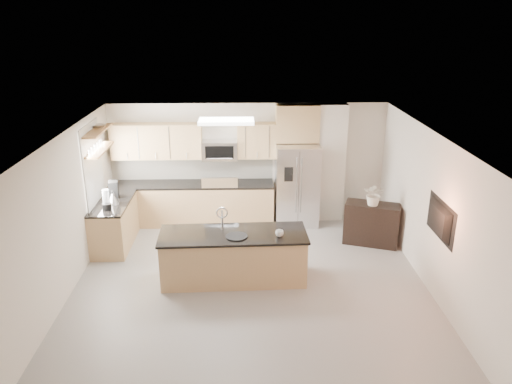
{
  "coord_description": "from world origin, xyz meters",
  "views": [
    {
      "loc": [
        -0.12,
        -7.32,
        4.43
      ],
      "look_at": [
        0.13,
        1.3,
        1.3
      ],
      "focal_mm": 35.0,
      "sensor_mm": 36.0,
      "label": 1
    }
  ],
  "objects_px": {
    "flower_vase": "(375,189)",
    "television": "(436,220)",
    "refrigerator": "(297,185)",
    "coffee_maker": "(113,190)",
    "bowl": "(99,125)",
    "credenza": "(372,224)",
    "blender": "(106,201)",
    "island": "(233,256)",
    "range": "(221,202)",
    "microwave": "(220,150)",
    "kettle": "(113,198)",
    "platter": "(237,236)",
    "cup": "(279,233)"
  },
  "relations": [
    {
      "from": "blender",
      "to": "microwave",
      "type": "bearing_deg",
      "value": 37.2
    },
    {
      "from": "coffee_maker",
      "to": "flower_vase",
      "type": "bearing_deg",
      "value": -4.61
    },
    {
      "from": "island",
      "to": "kettle",
      "type": "bearing_deg",
      "value": 148.78
    },
    {
      "from": "blender",
      "to": "flower_vase",
      "type": "height_order",
      "value": "flower_vase"
    },
    {
      "from": "refrigerator",
      "to": "television",
      "type": "height_order",
      "value": "refrigerator"
    },
    {
      "from": "platter",
      "to": "television",
      "type": "xyz_separation_m",
      "value": [
        3.14,
        -0.48,
        0.47
      ]
    },
    {
      "from": "cup",
      "to": "blender",
      "type": "height_order",
      "value": "blender"
    },
    {
      "from": "kettle",
      "to": "platter",
      "type": "bearing_deg",
      "value": -31.37
    },
    {
      "from": "flower_vase",
      "to": "television",
      "type": "height_order",
      "value": "television"
    },
    {
      "from": "credenza",
      "to": "television",
      "type": "relative_size",
      "value": 0.99
    },
    {
      "from": "refrigerator",
      "to": "kettle",
      "type": "height_order",
      "value": "refrigerator"
    },
    {
      "from": "flower_vase",
      "to": "platter",
      "type": "bearing_deg",
      "value": -152.01
    },
    {
      "from": "flower_vase",
      "to": "refrigerator",
      "type": "bearing_deg",
      "value": 139.73
    },
    {
      "from": "refrigerator",
      "to": "television",
      "type": "relative_size",
      "value": 1.65
    },
    {
      "from": "island",
      "to": "microwave",
      "type": "bearing_deg",
      "value": 95.03
    },
    {
      "from": "refrigerator",
      "to": "coffee_maker",
      "type": "xyz_separation_m",
      "value": [
        -3.75,
        -0.76,
        0.19
      ]
    },
    {
      "from": "coffee_maker",
      "to": "flower_vase",
      "type": "height_order",
      "value": "flower_vase"
    },
    {
      "from": "credenza",
      "to": "bowl",
      "type": "xyz_separation_m",
      "value": [
        -5.31,
        0.39,
        1.95
      ]
    },
    {
      "from": "microwave",
      "to": "refrigerator",
      "type": "relative_size",
      "value": 0.43
    },
    {
      "from": "range",
      "to": "credenza",
      "type": "distance_m",
      "value": 3.27
    },
    {
      "from": "island",
      "to": "coffee_maker",
      "type": "bearing_deg",
      "value": 143.12
    },
    {
      "from": "bowl",
      "to": "island",
      "type": "bearing_deg",
      "value": -34.06
    },
    {
      "from": "cup",
      "to": "kettle",
      "type": "distance_m",
      "value": 3.45
    },
    {
      "from": "coffee_maker",
      "to": "cup",
      "type": "bearing_deg",
      "value": -29.92
    },
    {
      "from": "blender",
      "to": "range",
      "type": "bearing_deg",
      "value": 34.96
    },
    {
      "from": "microwave",
      "to": "platter",
      "type": "bearing_deg",
      "value": -82.3
    },
    {
      "from": "range",
      "to": "blender",
      "type": "xyz_separation_m",
      "value": [
        -2.07,
        -1.45,
        0.62
      ]
    },
    {
      "from": "credenza",
      "to": "television",
      "type": "bearing_deg",
      "value": -57.76
    },
    {
      "from": "credenza",
      "to": "blender",
      "type": "height_order",
      "value": "blender"
    },
    {
      "from": "platter",
      "to": "range",
      "type": "bearing_deg",
      "value": 98.05
    },
    {
      "from": "cup",
      "to": "kettle",
      "type": "bearing_deg",
      "value": 154.88
    },
    {
      "from": "microwave",
      "to": "flower_vase",
      "type": "distance_m",
      "value": 3.36
    },
    {
      "from": "kettle",
      "to": "credenza",
      "type": "bearing_deg",
      "value": 0.29
    },
    {
      "from": "platter",
      "to": "kettle",
      "type": "bearing_deg",
      "value": 148.63
    },
    {
      "from": "microwave",
      "to": "bowl",
      "type": "height_order",
      "value": "bowl"
    },
    {
      "from": "range",
      "to": "microwave",
      "type": "height_order",
      "value": "microwave"
    },
    {
      "from": "kettle",
      "to": "television",
      "type": "height_order",
      "value": "television"
    },
    {
      "from": "bowl",
      "to": "platter",
      "type": "bearing_deg",
      "value": -35.56
    },
    {
      "from": "range",
      "to": "credenza",
      "type": "height_order",
      "value": "range"
    },
    {
      "from": "credenza",
      "to": "island",
      "type": "bearing_deg",
      "value": -134.58
    },
    {
      "from": "credenza",
      "to": "blender",
      "type": "relative_size",
      "value": 2.72
    },
    {
      "from": "television",
      "to": "coffee_maker",
      "type": "bearing_deg",
      "value": 67.58
    },
    {
      "from": "television",
      "to": "refrigerator",
      "type": "bearing_deg",
      "value": 31.04
    },
    {
      "from": "coffee_maker",
      "to": "bowl",
      "type": "bearing_deg",
      "value": 165.48
    },
    {
      "from": "island",
      "to": "television",
      "type": "height_order",
      "value": "television"
    },
    {
      "from": "microwave",
      "to": "credenza",
      "type": "relative_size",
      "value": 0.71
    },
    {
      "from": "cup",
      "to": "coffee_maker",
      "type": "height_order",
      "value": "coffee_maker"
    },
    {
      "from": "range",
      "to": "cup",
      "type": "xyz_separation_m",
      "value": [
        1.09,
        -2.64,
        0.45
      ]
    },
    {
      "from": "cup",
      "to": "flower_vase",
      "type": "xyz_separation_m",
      "value": [
        1.96,
        1.42,
        0.27
      ]
    },
    {
      "from": "range",
      "to": "flower_vase",
      "type": "relative_size",
      "value": 1.65
    }
  ]
}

